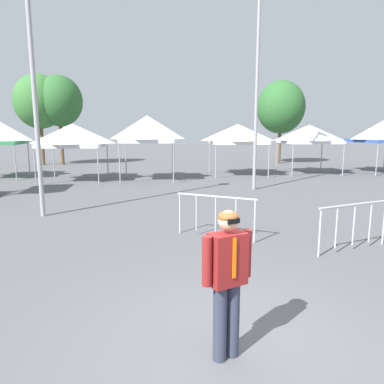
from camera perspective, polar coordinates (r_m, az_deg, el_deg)
name	(u,v)px	position (r m, az deg, el deg)	size (l,w,h in m)	color
ground_plane	(236,345)	(4.83, 7.17, -23.40)	(140.00, 140.00, 0.00)	#5B5B5E
canopy_tent_behind_left	(73,135)	(20.08, -18.72, 8.65)	(3.36, 3.36, 3.05)	#9E9EA3
canopy_tent_behind_center	(147,129)	(19.47, -7.22, 10.06)	(3.02, 3.02, 3.49)	#9E9EA3
canopy_tent_right_of_center	(238,134)	(21.70, 7.42, 9.28)	(3.38, 3.38, 3.08)	#9E9EA3
canopy_tent_far_left	(309,134)	(23.52, 18.47, 8.88)	(3.42, 3.42, 3.06)	#9E9EA3
canopy_tent_center	(384,131)	(25.99, 28.58, 8.63)	(3.61, 3.61, 3.36)	#9E9EA3
person_foreground	(227,274)	(4.12, 5.72, -13.13)	(0.61, 0.38, 1.78)	#33384C
light_pole_near_lift	(31,51)	(12.07, -24.57, 20.00)	(0.36, 0.36, 8.77)	#9E9EA3
light_pole_opposite_side	(257,70)	(16.51, 10.52, 18.78)	(0.36, 0.36, 9.39)	#9E9EA3
tree_behind_tents_center	(39,102)	(30.82, -23.49, 13.27)	(3.83, 3.83, 7.07)	brown
tree_behind_tents_left	(281,107)	(30.57, 14.18, 13.14)	(3.89, 3.89, 6.75)	brown
tree_behind_tents_right	(59,101)	(30.38, -20.71, 13.59)	(3.59, 3.59, 6.98)	brown
crowd_barrier_by_lift	(216,208)	(8.77, 3.85, -2.65)	(1.81, 1.15, 1.08)	#B7BABF
crowd_barrier_near_person	(354,218)	(8.62, 24.79, -3.77)	(2.01, 0.69, 1.08)	#B7BABF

